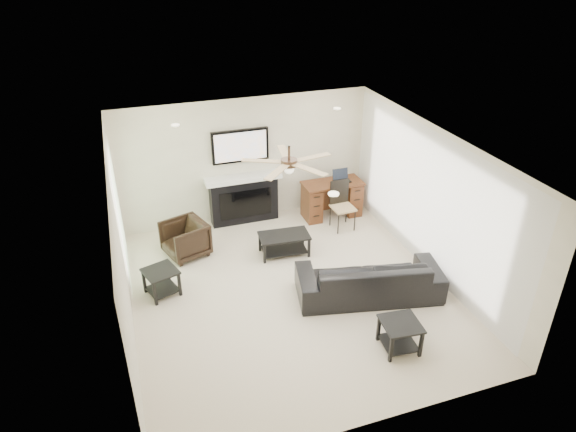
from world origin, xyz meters
name	(u,v)px	position (x,y,z in m)	size (l,w,h in m)	color
room_shell	(301,196)	(0.19, 0.08, 1.68)	(5.50, 5.54, 2.52)	beige
sofa	(369,278)	(1.16, -0.47, 0.33)	(2.29, 0.90, 0.67)	black
armchair	(185,239)	(-1.44, 1.68, 0.33)	(0.71, 0.73, 0.66)	black
coffee_table	(284,244)	(0.26, 1.13, 0.20)	(0.90, 0.50, 0.40)	black
end_table_near	(399,335)	(1.01, -1.72, 0.23)	(0.52, 0.52, 0.45)	black
end_table_left	(162,282)	(-1.99, 0.63, 0.23)	(0.50, 0.50, 0.45)	black
fireplace_unit	(243,178)	(-0.10, 2.58, 0.95)	(1.52, 0.34, 1.91)	black
desk	(332,199)	(1.66, 2.22, 0.38)	(1.22, 0.56, 0.76)	#442111
desk_chair	(343,206)	(1.66, 1.67, 0.48)	(0.42, 0.44, 0.97)	black
laptop	(342,176)	(1.86, 2.20, 0.88)	(0.33, 0.24, 0.23)	black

